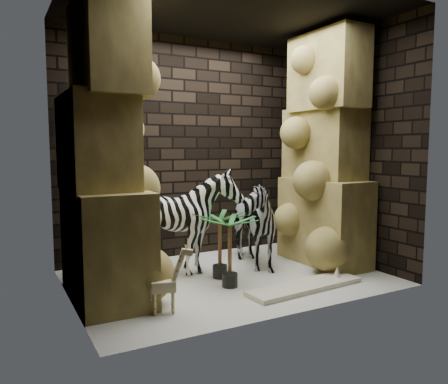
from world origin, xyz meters
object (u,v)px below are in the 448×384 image
zebra_left (182,227)px  zebra_right (247,215)px  palm_front (220,245)px  surfboard (305,286)px  palm_back (230,252)px  giraffe_toy (163,279)px

zebra_left → zebra_right: bearing=-10.0°
palm_front → surfboard: (0.62, -0.78, -0.37)m
zebra_left → palm_back: zebra_left is taller
zebra_left → palm_front: 0.51m
zebra_left → palm_front: size_ratio=1.62×
surfboard → palm_back: bearing=142.6°
zebra_right → palm_back: size_ratio=1.67×
zebra_right → zebra_left: size_ratio=1.03×
giraffe_toy → zebra_right: bearing=47.8°
palm_back → surfboard: bearing=-32.9°
zebra_left → giraffe_toy: zebra_left is taller
zebra_right → palm_back: 0.93m
zebra_right → zebra_left: zebra_right is taller
surfboard → zebra_right: bearing=89.3°
giraffe_toy → surfboard: bearing=11.6°
palm_back → palm_front: bearing=80.4°
zebra_right → zebra_left: bearing=-175.7°
giraffe_toy → palm_front: 1.21m
giraffe_toy → palm_back: palm_back is taller
palm_front → palm_back: bearing=-99.6°
giraffe_toy → palm_back: bearing=36.8°
zebra_right → palm_front: zebra_right is taller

